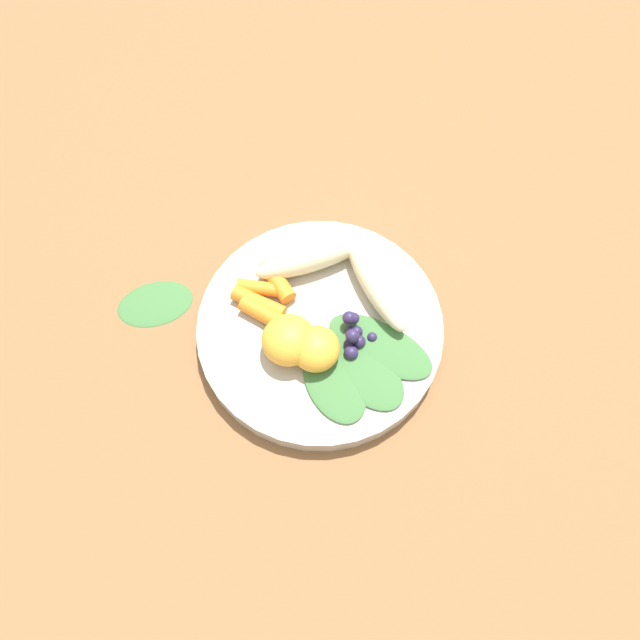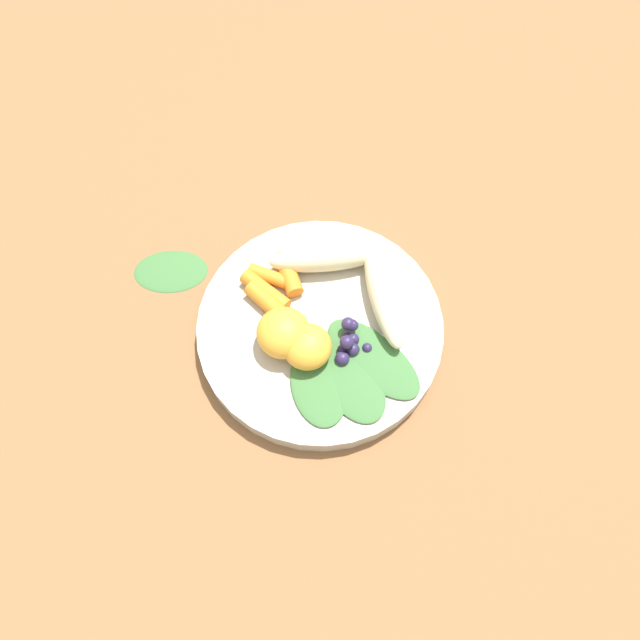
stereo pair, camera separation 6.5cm
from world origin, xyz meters
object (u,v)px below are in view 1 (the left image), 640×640
object	(u,v)px
bowl	(320,329)
banana_peeled_right	(375,281)
banana_peeled_left	(312,257)
orange_segment_near	(316,349)
kale_leaf_stray	(155,303)

from	to	relation	value
bowl	banana_peeled_right	bearing A→B (deg)	144.09
banana_peeled_left	banana_peeled_right	size ratio (longest dim) A/B	1.00
banana_peeled_left	orange_segment_near	world-z (taller)	orange_segment_near
banana_peeled_right	kale_leaf_stray	xyz separation A→B (m)	(0.08, -0.23, -0.04)
banana_peeled_right	kale_leaf_stray	bearing A→B (deg)	67.63
banana_peeled_right	bowl	bearing A→B (deg)	102.05
bowl	banana_peeled_left	world-z (taller)	banana_peeled_left
orange_segment_near	banana_peeled_right	bearing A→B (deg)	159.07
banana_peeled_left	kale_leaf_stray	distance (m)	0.18
banana_peeled_right	orange_segment_near	distance (m)	0.10
kale_leaf_stray	bowl	bearing A→B (deg)	153.88
bowl	kale_leaf_stray	size ratio (longest dim) A/B	3.11
orange_segment_near	kale_leaf_stray	xyz separation A→B (m)	(-0.01, -0.19, -0.04)
bowl	banana_peeled_left	size ratio (longest dim) A/B	2.02
bowl	orange_segment_near	distance (m)	0.05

